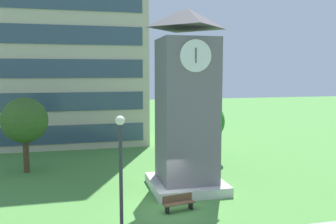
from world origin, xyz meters
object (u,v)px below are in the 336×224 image
Objects in this scene: tree_by_building at (25,121)px; tree_near_tower at (205,122)px; park_bench at (178,203)px; clock_tower at (187,110)px; street_lamp at (121,176)px.

tree_near_tower is at bearing 0.15° from tree_by_building.
park_bench is 0.32× the size of tree_by_building.
park_bench is (-1.49, -3.50, -4.78)m from clock_tower.
street_lamp is at bearing -125.49° from park_bench.
tree_near_tower is at bearing 60.06° from street_lamp.
tree_by_building reaches higher than tree_near_tower.
tree_near_tower is at bearing 61.29° from clock_tower.
tree_by_building is (-9.29, 10.09, 3.55)m from park_bench.
tree_near_tower is at bearing 63.17° from park_bench.
park_bench is at bearing -116.83° from tree_near_tower.
clock_tower is at bearing -31.44° from tree_by_building.
clock_tower is 2.25× the size of tree_near_tower.
street_lamp reaches higher than park_bench.
street_lamp is (-3.69, -5.17, 3.26)m from park_bench.
tree_by_building is at bearing -179.85° from tree_near_tower.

